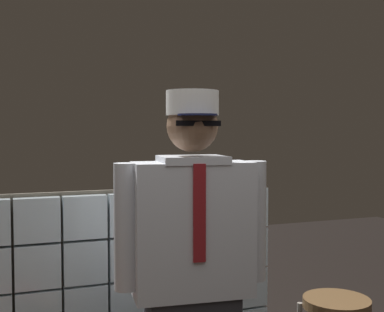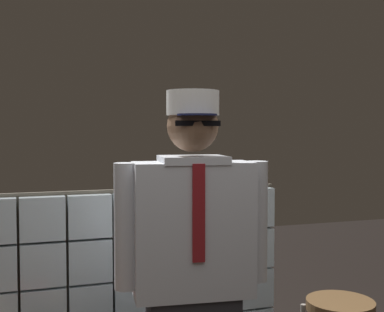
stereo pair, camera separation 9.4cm
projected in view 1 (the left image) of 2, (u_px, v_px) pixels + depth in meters
The scene contains 2 objects.
glass_block_wall at pixel (129, 301), 2.98m from camera, with size 1.83×0.10×1.32m.
standing_person at pixel (192, 279), 2.35m from camera, with size 0.73×0.33×1.82m.
Camera 1 is at (-0.69, -1.68, 1.64)m, focal length 47.23 mm.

